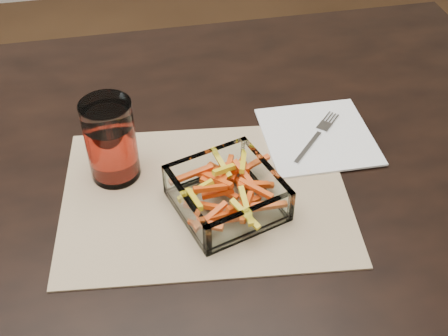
% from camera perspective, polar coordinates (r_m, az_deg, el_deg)
% --- Properties ---
extents(dining_table, '(1.60, 0.90, 0.75)m').
position_cam_1_polar(dining_table, '(1.02, -9.98, -3.45)').
color(dining_table, black).
rests_on(dining_table, ground).
extents(placemat, '(0.48, 0.38, 0.00)m').
position_cam_1_polar(placemat, '(0.89, -1.90, -2.75)').
color(placemat, tan).
rests_on(placemat, dining_table).
extents(glass_bowl, '(0.19, 0.19, 0.06)m').
position_cam_1_polar(glass_bowl, '(0.86, 0.29, -2.78)').
color(glass_bowl, white).
rests_on(glass_bowl, placemat).
extents(tumbler, '(0.08, 0.08, 0.14)m').
position_cam_1_polar(tumbler, '(0.90, -11.38, 2.50)').
color(tumbler, white).
rests_on(tumbler, placemat).
extents(napkin, '(0.19, 0.19, 0.00)m').
position_cam_1_polar(napkin, '(1.01, 9.49, 3.22)').
color(napkin, white).
rests_on(napkin, placemat).
extents(fork, '(0.12, 0.13, 0.00)m').
position_cam_1_polar(fork, '(1.01, 9.46, 3.31)').
color(fork, silver).
rests_on(fork, napkin).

